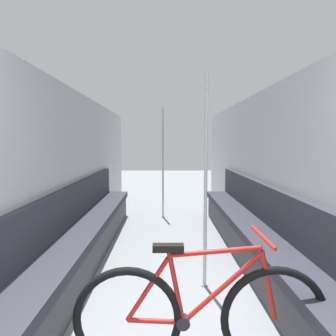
% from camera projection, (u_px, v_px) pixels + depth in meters
% --- Properties ---
extents(wall_left, '(0.10, 9.18, 2.22)m').
position_uv_depth(wall_left, '(66.00, 174.00, 3.82)').
color(wall_left, '#B2B2B7').
rests_on(wall_left, ground).
extents(wall_right, '(0.10, 9.18, 2.22)m').
position_uv_depth(wall_right, '(271.00, 174.00, 3.86)').
color(wall_right, '#B2B2B7').
rests_on(wall_right, ground).
extents(bench_seat_row_left, '(0.45, 4.96, 0.97)m').
position_uv_depth(bench_seat_row_left, '(83.00, 238.00, 3.74)').
color(bench_seat_row_left, '#3D3D42').
rests_on(bench_seat_row_left, ground).
extents(bench_seat_row_right, '(0.45, 4.96, 0.97)m').
position_uv_depth(bench_seat_row_right, '(255.00, 237.00, 3.77)').
color(bench_seat_row_right, '#3D3D42').
rests_on(bench_seat_row_right, ground).
extents(bicycle, '(1.68, 0.46, 0.93)m').
position_uv_depth(bicycle, '(201.00, 316.00, 1.96)').
color(bicycle, black).
rests_on(bicycle, ground).
extents(grab_pole_near, '(0.08, 0.08, 2.20)m').
position_uv_depth(grab_pole_near, '(163.00, 164.00, 5.97)').
color(grab_pole_near, gray).
rests_on(grab_pole_near, ground).
extents(grab_pole_far, '(0.08, 0.08, 2.20)m').
position_uv_depth(grab_pole_far, '(206.00, 185.00, 3.08)').
color(grab_pole_far, gray).
rests_on(grab_pole_far, ground).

